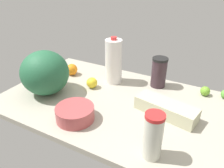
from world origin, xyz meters
TOP-DOWN VIEW (x-y plane):
  - countertop at (0.00, 0.00)cm, footprint 120.00×76.00cm
  - watermelon at (37.00, 10.28)cm, footprint 26.70×26.70cm
  - milk_jug at (9.57, -19.81)cm, footprint 10.26×10.26cm
  - tumbler_cup at (-32.25, 27.91)cm, footprint 7.46×7.46cm
  - egg_carton at (-29.54, -0.94)cm, footprint 31.99×16.21cm
  - shaker_bottle at (-16.90, -27.73)cm, footprint 9.20×9.20cm
  - mixing_bowl at (7.44, 23.22)cm, footprint 18.40×18.40cm
  - lime_far_back at (-44.00, -29.65)cm, footprint 5.32×5.32cm
  - lemon_beside_bowl at (17.34, -6.65)cm, footprint 6.50×6.50cm
  - orange_near_front at (38.95, -15.27)cm, footprint 7.57×7.57cm

SIDE VIEW (x-z plane):
  - countertop at x=0.00cm, z-range 0.00..3.00cm
  - lime_far_back at x=-44.00cm, z-range 3.00..8.32cm
  - lemon_beside_bowl at x=17.34cm, z-range 3.00..9.50cm
  - mixing_bowl at x=7.44cm, z-range 3.00..9.75cm
  - egg_carton at x=-29.54cm, z-range 3.00..9.94cm
  - orange_near_front at x=38.95cm, z-range 3.00..10.57cm
  - shaker_bottle at x=-16.90cm, z-range 3.04..21.24cm
  - tumbler_cup at x=-32.25cm, z-range 3.04..22.64cm
  - watermelon at x=37.00cm, z-range 3.00..27.99cm
  - milk_jug at x=9.57cm, z-range 2.22..31.27cm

